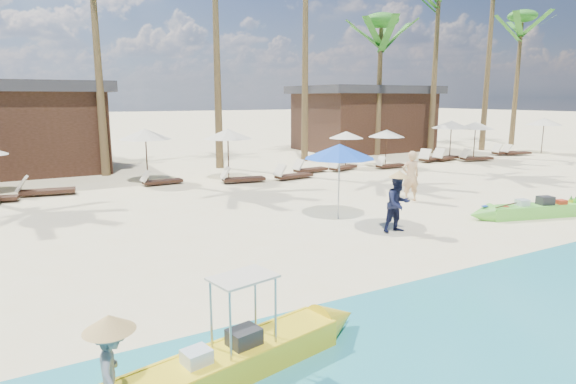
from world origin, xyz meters
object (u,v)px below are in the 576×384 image
green_canoe (534,210)px  tourist (411,176)px  yellow_canoe (232,361)px  blue_umbrella (339,151)px

green_canoe → tourist: (-1.65, 3.55, 0.67)m
green_canoe → yellow_canoe: bearing=-147.3°
green_canoe → yellow_canoe: yellow_canoe is taller
tourist → blue_umbrella: 3.90m
green_canoe → blue_umbrella: bearing=168.7°
green_canoe → yellow_canoe: size_ratio=0.94×
green_canoe → blue_umbrella: blue_umbrella is taller
tourist → yellow_canoe: bearing=53.4°
green_canoe → blue_umbrella: 6.19m
green_canoe → blue_umbrella: (-5.28, 2.68, 1.81)m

